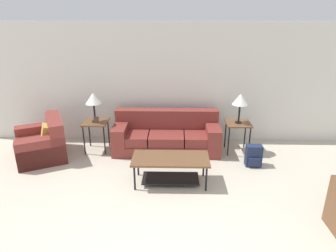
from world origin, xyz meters
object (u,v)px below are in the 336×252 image
Objects in this scene: armchair at (43,143)px; table_lamp_right at (240,100)px; couch at (167,136)px; side_table_right at (238,126)px; backpack at (254,156)px; side_table_left at (96,125)px; table_lamp_left at (93,99)px; coffee_table at (171,164)px.

table_lamp_right reaches higher than armchair.
couch is 3.41× the size of side_table_right.
couch reaches higher than backpack.
armchair is (-2.48, -0.40, -0.01)m from couch.
backpack is (3.15, -0.62, -0.37)m from side_table_left.
couch reaches higher than side_table_left.
table_lamp_right reaches higher than backpack.
couch is 1.50m from side_table_right.
table_lamp_left is 1.00× the size of table_lamp_right.
coffee_table is at bearing -39.00° from side_table_left.
side_table_left is 1.00× the size of side_table_right.
table_lamp_left is 3.34m from backpack.
couch reaches higher than side_table_right.
side_table_right is 1.55× the size of backpack.
coffee_table is 1.99× the size of side_table_left.
couch is at bearing 2.59° from side_table_left.
table_lamp_left is at bearing 180.00° from table_lamp_right.
coffee_table is 2.04m from side_table_left.
table_lamp_left is (-1.58, 1.28, 0.78)m from coffee_table.
couch is 1.69m from table_lamp_left.
table_lamp_left reaches higher than couch.
backpack is at bearing -3.98° from armchair.
side_table_right is 1.07× the size of table_lamp_right.
side_table_left is at bearing 18.35° from armchair.
backpack is at bearing -22.38° from couch.
armchair is at bearing -161.65° from table_lamp_left.
coffee_table is at bearing -20.04° from armchair.
backpack is (1.68, -0.69, -0.10)m from couch.
couch is 3.63× the size of table_lamp_left.
backpack is (0.20, -0.62, -0.37)m from side_table_right.
side_table_right is (1.37, 1.28, 0.22)m from coffee_table.
side_table_right is at bearing -0.00° from table_lamp_left.
armchair is at bearing 176.02° from backpack.
coffee_table is at bearing -39.00° from table_lamp_left.
table_lamp_left is 1.45× the size of backpack.
side_table_right is at bearing 4.84° from armchair.
couch is 1.50m from side_table_left.
side_table_left is (-1.47, -0.07, 0.27)m from couch.
couch is at bearing 157.62° from backpack.
table_lamp_left is 2.95m from table_lamp_right.
side_table_right reaches higher than backpack.
coffee_table is 1.71m from backpack.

